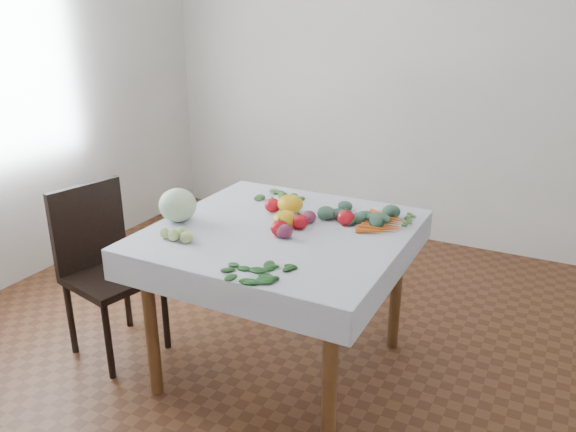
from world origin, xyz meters
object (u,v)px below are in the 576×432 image
Objects in this scene: carrot_bunch at (383,223)px; chair at (103,259)px; cabbage at (178,205)px; heirloom_back at (290,204)px; table at (282,248)px.

chair is at bearing -160.18° from carrot_bunch.
cabbage is at bearing -156.94° from carrot_bunch.
heirloom_back is at bearing 39.35° from cabbage.
heirloom_back is at bearing 106.26° from table.
cabbage reaches higher than chair.
cabbage is at bearing -140.65° from heirloom_back.
chair is 4.99× the size of cabbage.
table is 3.37× the size of carrot_bunch.
chair reaches higher than heirloom_back.
carrot_bunch is at bearing 4.06° from heirloom_back.
table is at bearing 14.55° from chair.
carrot_bunch is at bearing 19.82° from chair.
chair is 0.55m from cabbage.
table is 5.65× the size of cabbage.
carrot_bunch is (0.47, 0.03, -0.03)m from heirloom_back.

